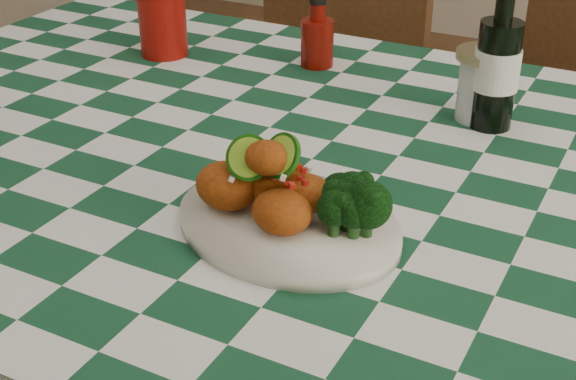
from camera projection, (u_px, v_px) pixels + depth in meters
The scene contains 10 objects.
dining_table at pixel (308, 376), 1.30m from camera, with size 1.66×1.06×0.79m, color #144529, non-canonical shape.
plate at pixel (288, 224), 0.94m from camera, with size 0.28×0.22×0.02m, color silver, non-canonical shape.
fried_chicken_pile at pixel (271, 178), 0.92m from camera, with size 0.15×0.11×0.09m, color #A64210, non-canonical shape.
broccoli_side at pixel (354, 204), 0.89m from camera, with size 0.09×0.09×0.07m, color black, non-canonical shape.
red_tumbler at pixel (162, 14), 1.45m from camera, with size 0.09×0.09×0.15m, color maroon.
ketchup_bottle at pixel (317, 31), 1.40m from camera, with size 0.06×0.06×0.13m, color #6D0C05, non-canonical shape.
mason_jar at pixel (483, 86), 1.20m from camera, with size 0.09×0.09×0.11m, color #B2BCBA, non-canonical shape.
beer_bottle at pixel (499, 52), 1.15m from camera, with size 0.07×0.07×0.23m, color black, non-canonical shape.
wooden_chair_left at pixel (304, 122), 1.94m from camera, with size 0.45×0.47×0.98m, color #472814, non-canonical shape.
wooden_chair_right at pixel (556, 193), 1.70m from camera, with size 0.42×0.44×0.91m, color #472814, non-canonical shape.
Camera 1 is at (0.43, -0.89, 1.28)m, focal length 50.00 mm.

